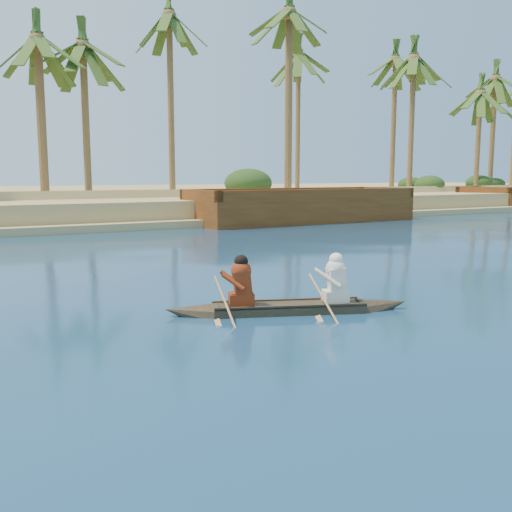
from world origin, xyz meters
TOP-DOWN VIEW (x-y plane):
  - sandy_embankment at (0.00, 46.89)m, footprint 150.00×51.00m
  - palm_grove at (0.00, 35.00)m, footprint 110.00×14.00m
  - shrub_cluster at (0.00, 31.50)m, footprint 100.00×6.00m
  - canoe at (-5.43, 4.88)m, footprint 4.61×2.33m
  - barge_mid at (7.28, 22.80)m, footprint 13.25×4.67m
  - barge_right at (30.83, 27.00)m, footprint 12.92×8.30m

SIDE VIEW (x-z plane):
  - canoe at x=-5.43m, z-range -0.40..0.90m
  - sandy_embankment at x=0.00m, z-range -0.22..1.28m
  - barge_right at x=30.83m, z-range -0.31..1.74m
  - barge_mid at x=7.28m, z-range -0.33..1.86m
  - shrub_cluster at x=0.00m, z-range 0.00..2.40m
  - palm_grove at x=0.00m, z-range 0.00..16.00m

